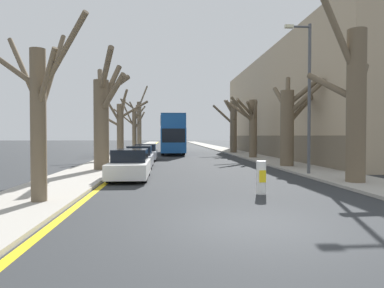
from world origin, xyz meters
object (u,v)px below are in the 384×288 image
(street_tree_right_0, at_px, (354,101))
(street_tree_right_2, at_px, (251,125))
(street_tree_left_3, at_px, (134,128))
(street_tree_right_3, at_px, (233,124))
(street_tree_left_4, at_px, (139,123))
(parked_car_0, at_px, (130,165))
(traffic_bollard, at_px, (261,177))
(street_tree_right_1, at_px, (290,121))
(street_tree_left_1, at_px, (103,116))
(street_tree_left_2, at_px, (120,127))
(parked_car_1, at_px, (139,157))
(street_tree_left_0, at_px, (39,112))
(double_decker_bus, at_px, (172,132))
(parked_car_2, at_px, (146,153))
(lamp_post, at_px, (307,91))

(street_tree_right_0, bearing_deg, street_tree_right_2, 90.76)
(street_tree_left_3, distance_m, street_tree_right_3, 11.73)
(street_tree_left_4, height_order, parked_car_0, street_tree_left_4)
(street_tree_left_4, bearing_deg, traffic_bollard, -79.17)
(street_tree_left_3, bearing_deg, street_tree_right_1, -58.00)
(street_tree_left_1, xyz_separation_m, street_tree_left_2, (-0.35, 10.19, -0.37))
(street_tree_right_2, bearing_deg, parked_car_0, -124.06)
(street_tree_right_2, height_order, traffic_bollard, street_tree_right_2)
(street_tree_left_3, relative_size, parked_car_1, 1.56)
(street_tree_left_0, xyz_separation_m, parked_car_1, (2.07, 11.93, -2.13))
(street_tree_left_1, xyz_separation_m, parked_car_1, (1.91, 2.29, -2.58))
(street_tree_left_2, relative_size, street_tree_right_3, 0.93)
(street_tree_left_1, height_order, parked_car_0, street_tree_left_1)
(street_tree_left_1, bearing_deg, street_tree_left_2, 91.95)
(street_tree_right_0, height_order, street_tree_right_1, street_tree_right_0)
(street_tree_right_1, bearing_deg, double_decker_bus, 112.61)
(street_tree_right_1, distance_m, traffic_bollard, 11.26)
(parked_car_0, relative_size, traffic_bollard, 3.72)
(double_decker_bus, height_order, traffic_bollard, double_decker_bus)
(street_tree_right_1, xyz_separation_m, street_tree_right_3, (-0.22, 17.98, 0.36))
(street_tree_right_0, relative_size, street_tree_right_2, 1.41)
(street_tree_right_3, bearing_deg, parked_car_1, -118.98)
(street_tree_right_2, height_order, street_tree_right_3, street_tree_right_3)
(street_tree_left_3, bearing_deg, street_tree_left_4, 90.58)
(street_tree_right_1, height_order, traffic_bollard, street_tree_right_1)
(street_tree_left_2, relative_size, double_decker_bus, 0.53)
(street_tree_left_3, xyz_separation_m, street_tree_right_2, (11.58, -10.21, 0.05))
(street_tree_left_1, relative_size, parked_car_2, 1.51)
(street_tree_right_2, xyz_separation_m, parked_car_1, (-9.49, -8.15, -2.39))
(street_tree_left_2, xyz_separation_m, parked_car_0, (2.25, -13.79, -2.21))
(street_tree_right_2, height_order, parked_car_0, street_tree_right_2)
(street_tree_right_0, relative_size, double_decker_bus, 0.70)
(parked_car_0, bearing_deg, street_tree_left_4, 93.73)
(street_tree_right_3, height_order, lamp_post, lamp_post)
(street_tree_left_3, distance_m, street_tree_right_0, 29.37)
(parked_car_2, xyz_separation_m, traffic_bollard, (5.11, -17.23, -0.06))
(street_tree_left_1, xyz_separation_m, street_tree_right_3, (11.49, 19.60, 0.17))
(street_tree_right_2, xyz_separation_m, double_decker_bus, (-7.02, 8.78, -0.58))
(street_tree_left_2, bearing_deg, lamp_post, -49.39)
(street_tree_right_1, distance_m, parked_car_2, 12.46)
(double_decker_bus, bearing_deg, parked_car_2, -103.52)
(street_tree_left_1, bearing_deg, parked_car_2, 77.95)
(street_tree_left_3, height_order, lamp_post, lamp_post)
(street_tree_left_3, height_order, street_tree_right_0, street_tree_right_0)
(street_tree_left_3, distance_m, street_tree_right_1, 22.43)
(double_decker_bus, bearing_deg, street_tree_left_2, -117.64)
(street_tree_right_2, bearing_deg, street_tree_right_3, 89.40)
(street_tree_right_2, distance_m, lamp_post, 13.49)
(street_tree_left_4, relative_size, double_decker_bus, 0.85)
(street_tree_right_0, relative_size, street_tree_right_3, 1.21)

